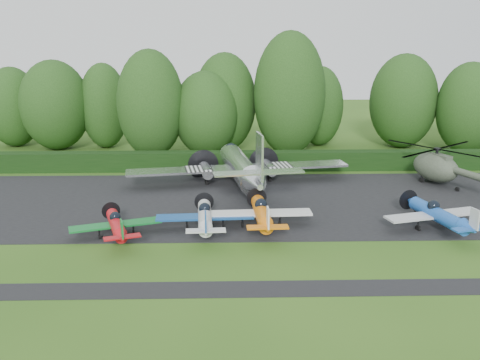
{
  "coord_description": "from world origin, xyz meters",
  "views": [
    {
      "loc": [
        -2.29,
        -33.66,
        14.29
      ],
      "look_at": [
        -1.25,
        8.25,
        2.5
      ],
      "focal_mm": 40.0,
      "sensor_mm": 36.0,
      "label": 1
    }
  ],
  "objects_px": {
    "transport_plane": "(241,168)",
    "light_plane_blue": "(438,215)",
    "light_plane_white": "(205,217)",
    "light_plane_red": "(117,225)",
    "helicopter": "(436,165)",
    "light_plane_orange": "(262,213)"
  },
  "relations": [
    {
      "from": "transport_plane",
      "to": "light_plane_blue",
      "type": "relative_size",
      "value": 2.66
    },
    {
      "from": "transport_plane",
      "to": "light_plane_white",
      "type": "xyz_separation_m",
      "value": [
        -2.91,
        -11.41,
        -0.75
      ]
    },
    {
      "from": "light_plane_red",
      "to": "helicopter",
      "type": "distance_m",
      "value": 30.82
    },
    {
      "from": "light_plane_orange",
      "to": "light_plane_blue",
      "type": "relative_size",
      "value": 1.0
    },
    {
      "from": "transport_plane",
      "to": "light_plane_red",
      "type": "bearing_deg",
      "value": -116.76
    },
    {
      "from": "transport_plane",
      "to": "helicopter",
      "type": "height_order",
      "value": "transport_plane"
    },
    {
      "from": "light_plane_white",
      "to": "helicopter",
      "type": "height_order",
      "value": "helicopter"
    },
    {
      "from": "light_plane_blue",
      "to": "transport_plane",
      "type": "bearing_deg",
      "value": 155.74
    },
    {
      "from": "light_plane_white",
      "to": "light_plane_blue",
      "type": "height_order",
      "value": "light_plane_blue"
    },
    {
      "from": "light_plane_red",
      "to": "light_plane_orange",
      "type": "relative_size",
      "value": 0.85
    },
    {
      "from": "light_plane_white",
      "to": "light_plane_blue",
      "type": "xyz_separation_m",
      "value": [
        17.14,
        -0.17,
        0.07
      ]
    },
    {
      "from": "transport_plane",
      "to": "light_plane_orange",
      "type": "bearing_deg",
      "value": -74.13
    },
    {
      "from": "light_plane_red",
      "to": "light_plane_white",
      "type": "bearing_deg",
      "value": 29.03
    },
    {
      "from": "light_plane_white",
      "to": "transport_plane",
      "type": "bearing_deg",
      "value": 78.93
    },
    {
      "from": "light_plane_white",
      "to": "light_plane_blue",
      "type": "bearing_deg",
      "value": 2.67
    },
    {
      "from": "transport_plane",
      "to": "helicopter",
      "type": "xyz_separation_m",
      "value": [
        18.69,
        0.7,
        -0.01
      ]
    },
    {
      "from": "transport_plane",
      "to": "light_plane_red",
      "type": "relative_size",
      "value": 3.14
    },
    {
      "from": "light_plane_orange",
      "to": "helicopter",
      "type": "distance_m",
      "value": 20.92
    },
    {
      "from": "light_plane_orange",
      "to": "helicopter",
      "type": "bearing_deg",
      "value": 36.22
    },
    {
      "from": "light_plane_red",
      "to": "light_plane_white",
      "type": "relative_size",
      "value": 0.9
    },
    {
      "from": "light_plane_red",
      "to": "helicopter",
      "type": "bearing_deg",
      "value": 43.87
    },
    {
      "from": "light_plane_red",
      "to": "light_plane_white",
      "type": "height_order",
      "value": "light_plane_white"
    }
  ]
}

